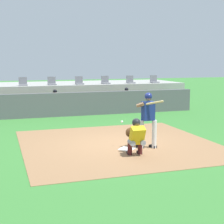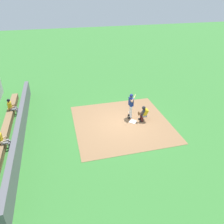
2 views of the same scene
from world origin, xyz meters
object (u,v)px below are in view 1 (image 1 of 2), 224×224
home_plate (127,149)px  stadium_seat_4 (79,82)px  catcher_crouched (136,136)px  stadium_seat_7 (154,81)px  stadium_seat_5 (105,82)px  dugout_player_1 (56,101)px  stadium_seat_2 (23,83)px  batter_at_plate (148,117)px  dugout_player_2 (127,99)px  stadium_seat_6 (130,81)px  stadium_seat_3 (52,83)px

home_plate → stadium_seat_4: bearing=85.4°
catcher_crouched → stadium_seat_7: size_ratio=3.02×
catcher_crouched → stadium_seat_5: size_ratio=3.02×
home_plate → dugout_player_1: bearing=96.6°
dugout_player_1 → stadium_seat_2: bearing=126.3°
batter_at_plate → dugout_player_1: 8.36m
dugout_player_2 → stadium_seat_7: stadium_seat_7 is taller
stadium_seat_4 → catcher_crouched: bearing=-94.2°
stadium_seat_4 → stadium_seat_6: 3.25m
stadium_seat_5 → stadium_seat_7: size_ratio=1.00×
stadium_seat_2 → stadium_seat_7: (8.12, 0.00, 0.00)m
home_plate → stadium_seat_2: stadium_seat_2 is taller
dugout_player_1 → dugout_player_2: (4.04, 0.00, 0.00)m
stadium_seat_3 → stadium_seat_5: same height
stadium_seat_6 → stadium_seat_7: 1.62m
dugout_player_2 → stadium_seat_2: stadium_seat_2 is taller
catcher_crouched → stadium_seat_4: 10.98m
catcher_crouched → dugout_player_2: bearing=70.8°
catcher_crouched → stadium_seat_6: (4.06, 10.91, 0.93)m
home_plate → stadium_seat_6: size_ratio=0.92×
home_plate → batter_at_plate: bearing=-3.8°
batter_at_plate → stadium_seat_5: (1.75, 10.22, 0.50)m
stadium_seat_2 → stadium_seat_6: (6.50, 0.00, 0.00)m
batter_at_plate → dugout_player_2: bearing=73.7°
batter_at_plate → catcher_crouched: bearing=-135.0°
dugout_player_1 → dugout_player_2: 4.04m
stadium_seat_2 → stadium_seat_6: bearing=0.0°
stadium_seat_4 → batter_at_plate: bearing=-90.7°
dugout_player_2 → stadium_seat_3: 4.49m
batter_at_plate → dugout_player_1: batter_at_plate is taller
stadium_seat_3 → stadium_seat_6: bearing=0.0°
catcher_crouched → stadium_seat_4: (0.81, 10.91, 0.93)m
batter_at_plate → dugout_player_2: 8.54m
stadium_seat_2 → stadium_seat_5: size_ratio=1.00×
batter_at_plate → stadium_seat_3: bearing=98.4°
dugout_player_2 → batter_at_plate: bearing=-106.3°
stadium_seat_2 → home_plate: bearing=-76.5°
dugout_player_2 → stadium_seat_7: size_ratio=2.71×
catcher_crouched → stadium_seat_6: 11.67m
home_plate → dugout_player_2: 8.74m
dugout_player_1 → stadium_seat_4: size_ratio=2.71×
dugout_player_2 → stadium_seat_4: size_ratio=2.71×
dugout_player_2 → stadium_seat_3: bearing=152.5°
dugout_player_2 → stadium_seat_7: bearing=38.1°
stadium_seat_5 → stadium_seat_7: 3.25m
dugout_player_2 → stadium_seat_6: stadium_seat_6 is taller
batter_at_plate → stadium_seat_2: 10.70m
home_plate → stadium_seat_4: 10.32m
batter_at_plate → stadium_seat_7: bearing=64.0°
dugout_player_1 → home_plate: bearing=-83.4°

